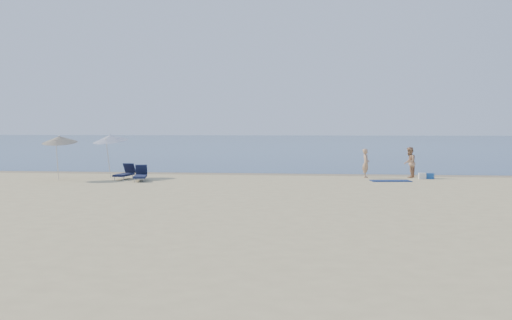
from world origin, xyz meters
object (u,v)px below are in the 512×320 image
(person_left, at_px, (366,163))
(person_right, at_px, (410,162))
(blue_cooler, at_px, (430,176))
(umbrella_near, at_px, (110,138))

(person_left, height_order, person_right, person_right)
(person_left, distance_m, blue_cooler, 3.42)
(person_right, xyz_separation_m, blue_cooler, (1.01, -0.54, -0.68))
(person_left, xyz_separation_m, blue_cooler, (3.34, -0.33, -0.63))
(umbrella_near, bearing_deg, person_left, 27.58)
(person_left, bearing_deg, blue_cooler, -94.18)
(person_left, height_order, blue_cooler, person_left)
(blue_cooler, height_order, umbrella_near, umbrella_near)
(person_left, bearing_deg, umbrella_near, 97.48)
(blue_cooler, distance_m, umbrella_near, 17.28)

